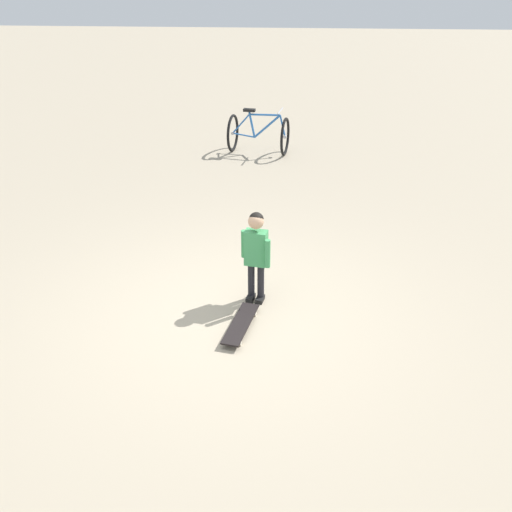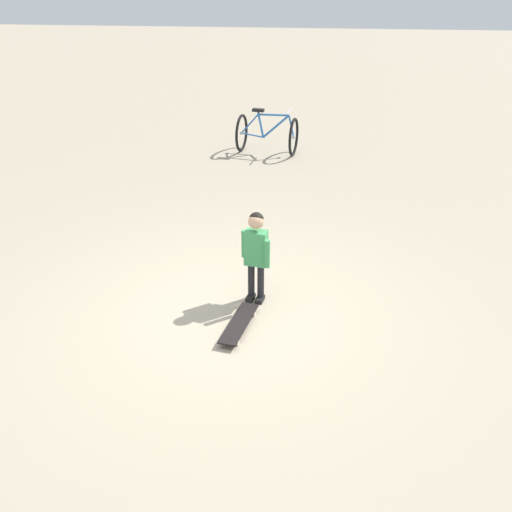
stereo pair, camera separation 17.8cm
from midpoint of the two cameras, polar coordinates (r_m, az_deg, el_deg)
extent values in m
plane|color=tan|center=(6.46, -2.14, -5.74)|extent=(50.00, 50.00, 0.00)
cylinder|color=black|center=(6.60, 1.23, -2.45)|extent=(0.08, 0.08, 0.42)
cube|color=black|center=(6.69, 1.14, -4.17)|extent=(0.11, 0.16, 0.05)
cylinder|color=black|center=(6.63, 0.31, -2.31)|extent=(0.08, 0.08, 0.42)
cube|color=black|center=(6.71, 0.23, -4.02)|extent=(0.11, 0.16, 0.05)
cube|color=#3F9959|center=(6.42, 0.79, 0.78)|extent=(0.26, 0.18, 0.40)
cylinder|color=#3F9959|center=(6.30, 1.89, 0.20)|extent=(0.06, 0.06, 0.32)
cylinder|color=#3F9959|center=(6.51, -0.37, 1.19)|extent=(0.06, 0.06, 0.32)
sphere|color=tan|center=(6.28, 0.81, 3.35)|extent=(0.17, 0.17, 0.17)
sphere|color=black|center=(6.28, 0.84, 3.51)|extent=(0.16, 0.16, 0.16)
cube|color=black|center=(6.21, -0.83, -6.48)|extent=(0.34, 0.81, 0.02)
cube|color=#B7B7BC|center=(6.01, -1.64, -8.00)|extent=(0.11, 0.05, 0.02)
cube|color=#B7B7BC|center=(6.44, -0.07, -5.27)|extent=(0.11, 0.05, 0.02)
cylinder|color=beige|center=(6.00, -0.96, -8.30)|extent=(0.04, 0.06, 0.06)
cylinder|color=beige|center=(6.04, -2.32, -8.05)|extent=(0.04, 0.06, 0.06)
cylinder|color=beige|center=(6.43, 0.57, -5.55)|extent=(0.04, 0.06, 0.06)
cylinder|color=beige|center=(6.47, -0.70, -5.34)|extent=(0.04, 0.06, 0.06)
torus|color=black|center=(11.38, 4.08, 11.32)|extent=(0.17, 0.71, 0.71)
torus|color=black|center=(11.61, -0.95, 11.73)|extent=(0.17, 0.71, 0.71)
cylinder|color=#B7B7BC|center=(11.38, 4.08, 11.32)|extent=(0.07, 0.07, 0.06)
cylinder|color=#B7B7BC|center=(11.61, -0.95, 11.73)|extent=(0.07, 0.07, 0.06)
cylinder|color=#2D6BB7|center=(11.40, 2.38, 12.31)|extent=(0.52, 0.13, 0.48)
cylinder|color=#2D6BB7|center=(11.36, 2.15, 13.38)|extent=(0.59, 0.14, 0.06)
cylinder|color=#2D6BB7|center=(11.47, 0.91, 12.48)|extent=(0.14, 0.06, 0.48)
cylinder|color=#2D6BB7|center=(11.56, 0.10, 11.53)|extent=(0.43, 0.10, 0.08)
cylinder|color=#2D6BB7|center=(11.52, -0.15, 12.58)|extent=(0.35, 0.09, 0.40)
cylinder|color=#2D6BB7|center=(11.33, 3.87, 12.31)|extent=(0.13, 0.05, 0.41)
cube|color=black|center=(11.41, 0.67, 13.83)|extent=(0.23, 0.14, 0.05)
cylinder|color=#B7B7BC|center=(11.27, 3.66, 13.71)|extent=(0.10, 0.46, 0.02)
camera|label=1|loc=(0.09, -89.21, 0.41)|focal=41.67mm
camera|label=2|loc=(0.09, 90.79, -0.41)|focal=41.67mm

